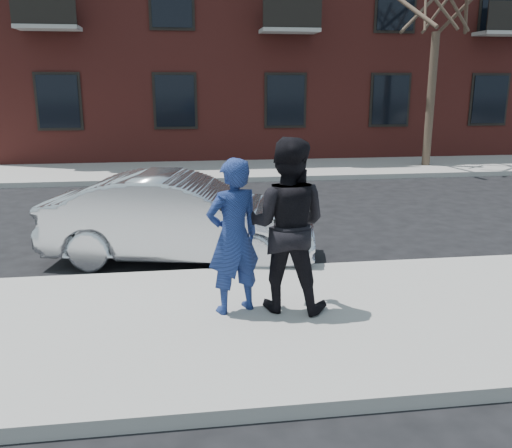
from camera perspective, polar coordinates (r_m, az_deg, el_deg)
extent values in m
plane|color=black|center=(7.52, 21.37, -8.36)|extent=(100.00, 100.00, 0.00)
cube|color=gray|center=(7.30, 22.38, -8.54)|extent=(50.00, 3.50, 0.15)
cube|color=#999691|center=(8.79, 16.57, -4.12)|extent=(50.00, 0.10, 0.15)
cube|color=gray|center=(17.82, 3.76, 5.82)|extent=(50.00, 3.50, 0.15)
cube|color=#999691|center=(16.09, 5.05, 4.83)|extent=(50.00, 0.10, 0.15)
cube|color=maroon|center=(24.84, 5.51, 22.00)|extent=(24.00, 10.00, 12.00)
cube|color=black|center=(19.35, -20.09, 12.01)|extent=(1.30, 0.06, 1.70)
cube|color=black|center=(20.36, 13.95, 12.54)|extent=(1.30, 0.06, 1.70)
cube|color=black|center=(20.52, 14.54, 21.50)|extent=(1.30, 0.06, 1.70)
cylinder|color=#362C20|center=(18.82, 17.90, 12.28)|extent=(0.26, 0.26, 4.20)
imported|color=#B7BABF|center=(8.77, -7.95, 0.63)|extent=(4.50, 2.34, 1.41)
imported|color=navy|center=(6.31, -2.40, -1.34)|extent=(0.79, 0.66, 1.85)
cube|color=black|center=(6.40, -3.74, 1.85)|extent=(0.11, 0.14, 0.08)
imported|color=black|center=(6.38, 3.24, -0.14)|extent=(1.21, 1.08, 2.07)
cube|color=black|center=(6.58, 2.18, 0.07)|extent=(0.09, 0.15, 0.06)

